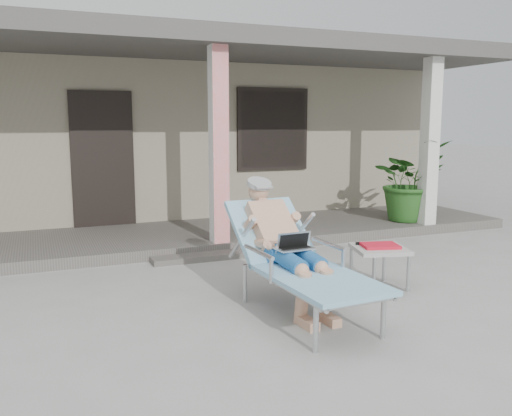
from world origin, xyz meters
name	(u,v)px	position (x,y,z in m)	size (l,w,h in m)	color
ground	(287,299)	(0.00, 0.00, 0.00)	(60.00, 60.00, 0.00)	#9E9E99
house	(152,127)	(0.00, 6.50, 1.67)	(10.40, 5.40, 3.30)	gray
porch_deck	(202,235)	(0.00, 3.00, 0.07)	(10.00, 2.00, 0.15)	#605B56
porch_overhang	(200,50)	(0.00, 2.95, 2.79)	(10.00, 2.30, 2.85)	silver
porch_step	(227,255)	(0.00, 1.85, 0.04)	(2.00, 0.30, 0.07)	#605B56
lounger	(292,227)	(-0.09, -0.26, 0.80)	(0.85, 2.02, 1.29)	#B7B7BC
side_table	(380,251)	(1.07, -0.04, 0.41)	(0.66, 0.66, 0.48)	#AAAAA6
potted_palm	(409,180)	(3.43, 2.54, 0.82)	(1.21, 1.05, 1.34)	#26591E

